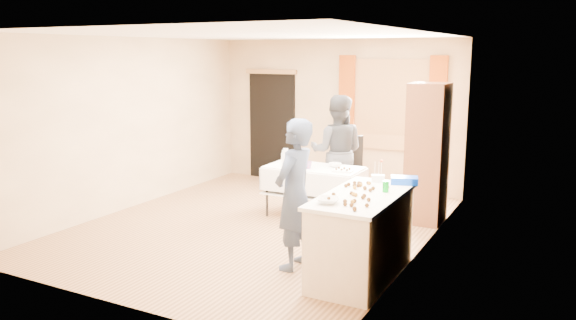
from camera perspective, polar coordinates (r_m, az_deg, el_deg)
The scene contains 29 objects.
floor at distance 7.87m, azimuth -3.06°, elevation -6.76°, with size 4.50×5.50×0.02m, color #9E7047.
ceiling at distance 7.50m, azimuth -3.27°, elevation 12.69°, with size 4.50×5.50×0.02m, color white.
wall_back at distance 10.02m, azimuth 4.97°, elevation 4.71°, with size 4.50×0.02×2.60m, color tan.
wall_front at distance 5.43m, azimuth -18.26°, elevation -1.07°, with size 4.50×0.02×2.60m, color tan.
wall_left at distance 8.94m, azimuth -15.74°, elevation 3.59°, with size 0.02×5.50×2.60m, color tan.
wall_right at distance 6.71m, azimuth 13.65°, elevation 1.39°, with size 0.02×5.50×2.60m, color tan.
window_frame at distance 9.63m, azimuth 10.42°, elevation 5.51°, with size 1.32×0.06×1.52m, color olive.
window_pane at distance 9.61m, azimuth 10.39°, elevation 5.51°, with size 1.20×0.02×1.40m, color white.
curtain_left at distance 9.84m, azimuth 5.97°, elevation 5.75°, with size 0.28×0.06×1.65m, color #8E3B0C.
curtain_right at distance 9.38m, azimuth 14.89°, elevation 5.19°, with size 0.28×0.06×1.65m, color #8E3B0C.
doorway at distance 10.60m, azimuth -1.62°, elevation 3.45°, with size 0.95×0.04×2.00m, color black.
door_lintel at distance 10.49m, azimuth -1.73°, elevation 8.96°, with size 1.05×0.06×0.08m, color olive.
cabinet at distance 8.07m, azimuth 13.97°, elevation 0.64°, with size 0.50×0.60×1.96m, color brown.
counter at distance 6.07m, azimuth 7.50°, elevation -7.63°, with size 0.74×1.56×0.91m.
party_table at distance 8.16m, azimuth 2.65°, elevation -2.78°, with size 1.42×0.74×0.75m.
chair at distance 8.97m, azimuth 6.22°, elevation -2.41°, with size 0.58×0.58×1.07m.
girl at distance 6.16m, azimuth 0.68°, elevation -3.52°, with size 0.43×0.63×1.68m, color #26314B.
woman at distance 8.63m, azimuth 5.01°, elevation 0.84°, with size 1.00×0.88×1.74m, color black.
soda_can at distance 6.05m, azimuth 9.89°, elevation -2.68°, with size 0.07×0.07×0.12m, color #057F14.
mixing_bowl at distance 5.55m, azimuth 4.08°, elevation -4.13°, with size 0.27×0.27×0.06m, color white.
foam_block at distance 6.52m, azimuth 9.13°, elevation -1.85°, with size 0.15×0.10×0.08m, color white.
blue_basket at distance 6.48m, azimuth 11.74°, elevation -2.03°, with size 0.30×0.20×0.08m, color blue.
pitcher at distance 8.19m, azimuth -0.24°, elevation 0.25°, with size 0.11×0.11×0.22m, color silver.
cup_red at distance 8.20m, azimuth 1.42°, elevation -0.14°, with size 0.15×0.15×0.11m, color #C64B25.
cup_rainbow at distance 7.95m, azimuth 2.05°, elevation -0.50°, with size 0.14×0.14×0.10m, color red.
small_bowl at distance 8.09m, azimuth 4.81°, elevation -0.51°, with size 0.19×0.19×0.06m, color white.
pastry_tray at distance 7.80m, azimuth 5.60°, elevation -1.08°, with size 0.28×0.20×0.02m, color white.
bottle at distance 8.48m, azimuth -0.30°, elevation 0.52°, with size 0.09×0.09×0.19m, color white.
cake_balls at distance 5.92m, azimuth 7.12°, elevation -3.29°, with size 0.52×1.13×0.04m.
Camera 1 is at (3.85, -6.43, 2.37)m, focal length 35.00 mm.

